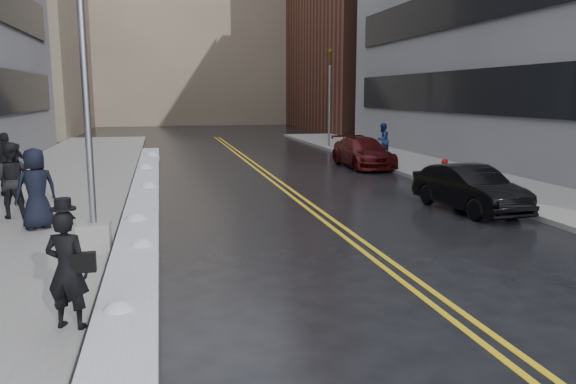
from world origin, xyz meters
TOP-DOWN VIEW (x-y plane):
  - ground at (0.00, 0.00)m, footprint 160.00×160.00m
  - sidewalk_west at (-5.75, 10.00)m, footprint 5.50×50.00m
  - sidewalk_east at (10.00, 10.00)m, footprint 4.00×50.00m
  - lane_line_left at (2.35, 10.00)m, footprint 0.12×50.00m
  - lane_line_right at (2.65, 10.00)m, footprint 0.12×50.00m
  - snow_ridge at (-2.45, 8.00)m, footprint 0.90×30.00m
  - building_far at (2.00, 60.00)m, footprint 36.00×16.00m
  - lamppost at (-3.30, 2.00)m, footprint 0.65×0.65m
  - fire_hydrant at (9.00, 10.00)m, footprint 0.26×0.26m
  - traffic_signal at (8.50, 24.00)m, footprint 0.16×0.20m
  - pedestrian_fedora at (-3.20, -2.06)m, footprint 0.72×0.60m
  - pedestrian_b at (-5.73, 5.83)m, footprint 1.10×0.93m
  - pedestrian_c at (-4.85, 4.35)m, footprint 1.15×1.01m
  - pedestrian_d at (-6.74, 9.51)m, footprint 1.28×0.83m
  - pedestrian_east at (9.49, 17.63)m, footprint 1.08×1.03m
  - car_black at (6.88, 4.56)m, footprint 1.84×4.19m
  - car_maroon at (7.38, 14.81)m, footprint 1.96×4.79m

SIDE VIEW (x-z plane):
  - ground at x=0.00m, z-range 0.00..0.00m
  - lane_line_left at x=2.35m, z-range 0.00..0.01m
  - lane_line_right at x=2.65m, z-range 0.00..0.01m
  - sidewalk_west at x=-5.75m, z-range 0.00..0.15m
  - sidewalk_east at x=10.00m, z-range 0.00..0.15m
  - snow_ridge at x=-2.45m, z-range 0.00..0.34m
  - fire_hydrant at x=9.00m, z-range 0.18..0.91m
  - car_black at x=6.88m, z-range 0.00..1.34m
  - car_maroon at x=7.38m, z-range 0.00..1.39m
  - pedestrian_fedora at x=-3.20m, z-range 0.15..1.84m
  - pedestrian_east at x=9.49m, z-range 0.15..1.90m
  - pedestrian_c at x=-4.85m, z-range 0.15..2.13m
  - pedestrian_b at x=-5.73m, z-range 0.15..2.16m
  - pedestrian_d at x=-6.74m, z-range 0.15..2.18m
  - lamppost at x=-3.30m, z-range -1.28..6.35m
  - traffic_signal at x=8.50m, z-range 0.40..6.40m
  - building_far at x=2.00m, z-range 0.00..22.00m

